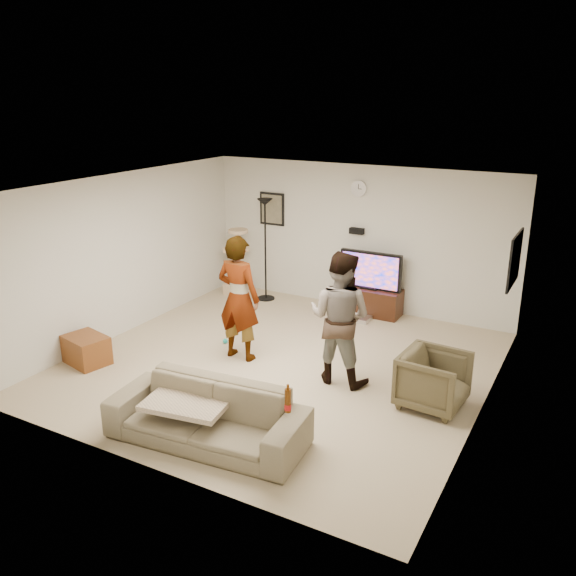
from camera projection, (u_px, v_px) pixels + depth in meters
The scene contains 24 objects.
floor at pixel (280, 365), 8.39m from camera, with size 5.50×5.50×0.02m, color tan.
ceiling at pixel (279, 185), 7.60m from camera, with size 5.50×5.50×0.02m, color silver.
wall_back at pixel (358, 238), 10.28m from camera, with size 5.50×0.04×2.50m, color silver.
wall_front at pixel (138, 355), 5.70m from camera, with size 5.50×0.04×2.50m, color silver.
wall_left at pixel (125, 254), 9.25m from camera, with size 0.04×5.50×2.50m, color silver.
wall_right at pixel (491, 314), 6.74m from camera, with size 0.04×5.50×2.50m, color silver.
wall_clock at pixel (359, 189), 9.99m from camera, with size 0.26×0.26×0.04m, color white.
wall_speaker at pixel (357, 231), 10.19m from camera, with size 0.25×0.10×0.10m, color black.
picture_back at pixel (272, 209), 10.93m from camera, with size 0.42×0.03×0.52m, color #66604C.
picture_right at pixel (515, 260), 8.00m from camera, with size 0.03×0.78×0.62m, color gold.
tv_stand at pixel (369, 301), 10.24m from camera, with size 1.09×0.45×0.46m, color black.
console_box at pixel (358, 318), 9.99m from camera, with size 0.40×0.30×0.07m, color silver.
tv at pixel (371, 270), 10.07m from camera, with size 1.08×0.08×0.64m, color black.
tv_screen at pixel (370, 271), 10.03m from camera, with size 0.99×0.01×0.56m, color #FC5723.
floor_lamp at pixel (265, 250), 10.74m from camera, with size 0.32×0.32×1.86m, color black.
cat_tree at pixel (237, 261), 11.15m from camera, with size 0.40×0.40×1.26m, color tan.
person_left at pixel (239, 298), 8.33m from camera, with size 0.66×0.43×1.80m, color #B7B7B7.
person_right at pixel (340, 318), 7.66m from camera, with size 0.86×0.67×1.76m, color #39537F.
sofa at pixel (207, 415), 6.45m from camera, with size 2.18×0.85×0.64m, color #6D634C.
throw_blanket at pixel (189, 401), 6.52m from camera, with size 0.90×0.70×0.06m, color #C5AD8D.
beer_bottle at pixel (288, 401), 5.85m from camera, with size 0.06×0.06×0.25m, color #572806.
armchair at pixel (433, 380), 7.16m from camera, with size 0.74×0.76×0.69m, color #473F28.
side_table at pixel (87, 350), 8.36m from camera, with size 0.60×0.45×0.40m, color #5E3013.
toy_ball at pixel (225, 341), 9.06m from camera, with size 0.08×0.08×0.08m, color teal.
Camera 1 is at (3.77, -6.63, 3.64)m, focal length 37.18 mm.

